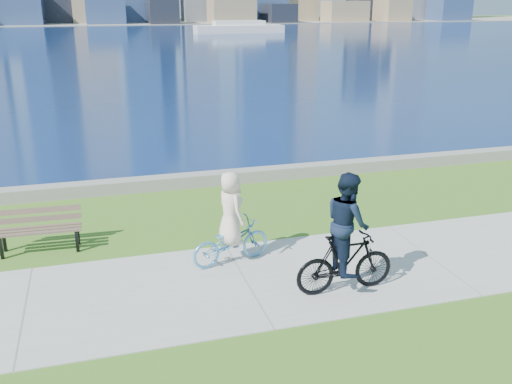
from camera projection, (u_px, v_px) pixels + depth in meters
ground at (246, 282)px, 10.94m from camera, size 320.00×320.00×0.00m
concrete_path at (246, 282)px, 10.94m from camera, size 80.00×3.50×0.02m
seawall at (190, 180)px, 16.52m from camera, size 90.00×0.50×0.35m
bay_water at (105, 40)px, 76.41m from camera, size 320.00×131.00×0.01m
far_shore at (95, 23)px, 129.13m from camera, size 320.00×30.00×0.12m
ferry_far at (239, 28)px, 91.27m from camera, size 14.15×4.04×1.92m
park_bench at (39, 226)px, 12.20m from camera, size 1.76×0.67×0.90m
cyclist_woman at (231, 230)px, 11.52m from camera, size 1.02×1.82×1.93m
cyclist_man at (346, 243)px, 10.28m from camera, size 0.70×1.89×2.29m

